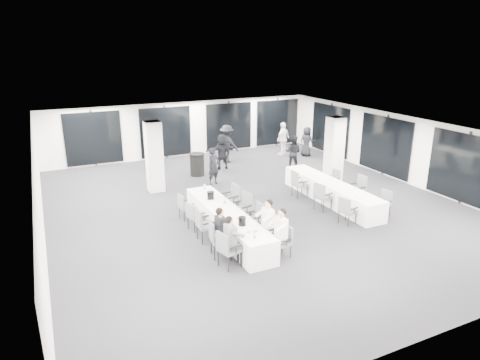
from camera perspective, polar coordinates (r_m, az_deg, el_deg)
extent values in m
cube|color=#25242A|center=(15.61, 1.95, -3.49)|extent=(14.00, 16.00, 0.02)
cube|color=silver|center=(14.81, 2.06, 6.71)|extent=(14.00, 16.00, 0.02)
cube|color=white|center=(13.61, -25.30, -2.23)|extent=(0.02, 16.00, 2.80)
cube|color=white|center=(19.29, 20.92, 3.90)|extent=(0.02, 16.00, 2.80)
cube|color=white|center=(22.37, -7.46, 6.74)|extent=(14.00, 0.02, 2.80)
cube|color=white|center=(9.32, 25.57, -11.41)|extent=(14.00, 0.02, 2.80)
cube|color=black|center=(22.31, -7.40, 6.58)|extent=(13.60, 0.06, 2.50)
cube|color=black|center=(19.93, 18.73, 4.41)|extent=(0.06, 14.00, 2.50)
cube|color=silver|center=(17.11, -11.36, 3.07)|extent=(0.60, 0.60, 2.80)
cube|color=silver|center=(18.16, 12.44, 3.85)|extent=(0.60, 0.60, 2.80)
cube|color=white|center=(13.29, -1.78, -5.64)|extent=(0.90, 5.00, 0.75)
cube|color=white|center=(16.25, 11.98, -1.56)|extent=(0.90, 5.00, 0.75)
cylinder|color=black|center=(19.10, -5.73, 2.07)|extent=(0.63, 0.63, 0.99)
cylinder|color=black|center=(18.97, -5.78, 3.50)|extent=(0.72, 0.72, 0.02)
cube|color=#595C61|center=(11.39, -1.39, -9.27)|extent=(0.61, 0.63, 0.09)
cube|color=#595C61|center=(11.12, -2.37, -8.29)|extent=(0.19, 0.50, 0.50)
cylinder|color=black|center=(11.54, -2.91, -10.37)|extent=(0.04, 0.04, 0.44)
cylinder|color=black|center=(11.24, -1.56, -11.18)|extent=(0.04, 0.04, 0.44)
cylinder|color=black|center=(11.78, -1.22, -9.74)|extent=(0.04, 0.04, 0.44)
cylinder|color=black|center=(11.48, 0.16, -10.51)|extent=(0.04, 0.04, 0.44)
cube|color=black|center=(11.49, -2.25, -7.98)|extent=(0.37, 0.14, 0.04)
cube|color=black|center=(11.11, -0.52, -8.92)|extent=(0.37, 0.14, 0.04)
cube|color=#595C61|center=(11.92, -2.65, -8.00)|extent=(0.58, 0.59, 0.09)
cube|color=#595C61|center=(11.75, -3.80, -6.86)|extent=(0.15, 0.50, 0.49)
cylinder|color=black|center=(12.18, -3.85, -8.79)|extent=(0.04, 0.04, 0.44)
cylinder|color=black|center=(11.81, -3.44, -9.70)|extent=(0.04, 0.04, 0.44)
cylinder|color=black|center=(12.26, -1.87, -8.57)|extent=(0.04, 0.04, 0.44)
cylinder|color=black|center=(11.89, -1.39, -9.47)|extent=(0.04, 0.04, 0.44)
cube|color=black|center=(12.07, -2.95, -6.69)|extent=(0.37, 0.11, 0.04)
cube|color=black|center=(11.60, -2.38, -7.76)|extent=(0.37, 0.11, 0.04)
cube|color=#595C61|center=(12.81, -4.50, -6.08)|extent=(0.50, 0.52, 0.09)
cube|color=#595C61|center=(12.62, -5.55, -5.04)|extent=(0.07, 0.50, 0.50)
cylinder|color=black|center=(13.04, -5.71, -6.94)|extent=(0.04, 0.04, 0.45)
cylinder|color=black|center=(12.67, -5.05, -7.70)|extent=(0.04, 0.04, 0.45)
cylinder|color=black|center=(13.18, -3.92, -6.63)|extent=(0.04, 0.04, 0.45)
cylinder|color=black|center=(12.81, -3.21, -7.37)|extent=(0.04, 0.04, 0.45)
cube|color=black|center=(12.97, -4.95, -4.88)|extent=(0.37, 0.05, 0.04)
cube|color=black|center=(12.50, -4.08, -5.77)|extent=(0.37, 0.05, 0.04)
cube|color=#595C61|center=(13.62, -5.87, -4.86)|extent=(0.54, 0.55, 0.08)
cube|color=#595C61|center=(13.42, -6.66, -4.06)|extent=(0.16, 0.44, 0.44)
cylinder|color=black|center=(13.77, -6.95, -5.71)|extent=(0.03, 0.03, 0.39)
cylinder|color=black|center=(13.47, -6.07, -6.24)|extent=(0.03, 0.03, 0.39)
cylinder|color=black|center=(13.96, -5.61, -5.33)|extent=(0.03, 0.03, 0.39)
cylinder|color=black|center=(13.66, -4.71, -5.83)|extent=(0.03, 0.03, 0.39)
cube|color=black|center=(13.75, -6.44, -3.93)|extent=(0.33, 0.12, 0.04)
cube|color=black|center=(13.37, -5.32, -4.53)|extent=(0.33, 0.12, 0.04)
cube|color=#595C61|center=(14.46, -7.13, -3.60)|extent=(0.47, 0.49, 0.07)
cube|color=#595C61|center=(14.30, -7.90, -2.83)|extent=(0.11, 0.43, 0.42)
cylinder|color=black|center=(14.63, -8.06, -4.33)|extent=(0.03, 0.03, 0.38)
cylinder|color=black|center=(14.32, -7.44, -4.81)|extent=(0.03, 0.03, 0.38)
cylinder|color=black|center=(14.77, -6.76, -4.06)|extent=(0.03, 0.03, 0.38)
cylinder|color=black|center=(14.47, -6.13, -4.52)|extent=(0.03, 0.03, 0.38)
cube|color=black|center=(14.60, -7.54, -2.75)|extent=(0.31, 0.08, 0.04)
cube|color=black|center=(14.21, -6.76, -3.31)|extent=(0.31, 0.08, 0.04)
cube|color=#595C61|center=(11.94, 5.52, -8.35)|extent=(0.48, 0.50, 0.07)
cube|color=#595C61|center=(11.95, 6.34, -7.03)|extent=(0.11, 0.43, 0.43)
cylinder|color=black|center=(12.02, 6.75, -9.44)|extent=(0.03, 0.03, 0.38)
cylinder|color=black|center=(12.27, 5.65, -8.78)|extent=(0.03, 0.03, 0.38)
cylinder|color=black|center=(11.81, 5.32, -9.91)|extent=(0.03, 0.03, 0.38)
cylinder|color=black|center=(12.07, 4.23, -9.22)|extent=(0.03, 0.03, 0.38)
cube|color=black|center=(11.70, 6.25, -8.08)|extent=(0.32, 0.08, 0.04)
cube|color=black|center=(12.03, 4.86, -7.27)|extent=(0.32, 0.08, 0.04)
cube|color=#595C61|center=(12.50, 3.79, -6.86)|extent=(0.54, 0.56, 0.08)
cube|color=#595C61|center=(12.52, 4.61, -5.47)|extent=(0.14, 0.47, 0.47)
cylinder|color=black|center=(12.58, 5.07, -7.97)|extent=(0.04, 0.04, 0.42)
cylinder|color=black|center=(12.86, 3.91, -7.33)|extent=(0.04, 0.04, 0.42)
cylinder|color=black|center=(12.35, 3.61, -8.46)|extent=(0.04, 0.04, 0.42)
cylinder|color=black|center=(12.64, 2.46, -7.79)|extent=(0.04, 0.04, 0.42)
cube|color=black|center=(12.25, 4.54, -6.53)|extent=(0.35, 0.10, 0.04)
cube|color=black|center=(12.61, 3.08, -5.76)|extent=(0.35, 0.10, 0.04)
cube|color=#595C61|center=(13.22, 1.89, -5.35)|extent=(0.50, 0.52, 0.08)
cube|color=#595C61|center=(13.22, 2.76, -4.04)|extent=(0.09, 0.48, 0.48)
cylinder|color=black|center=(13.26, 3.11, -6.49)|extent=(0.04, 0.04, 0.42)
cylinder|color=black|center=(13.58, 2.20, -5.86)|extent=(0.04, 0.04, 0.42)
cylinder|color=black|center=(13.07, 1.55, -6.86)|extent=(0.04, 0.04, 0.42)
cylinder|color=black|center=(13.39, 0.66, -6.20)|extent=(0.04, 0.04, 0.42)
cube|color=black|center=(12.95, 2.48, -5.03)|extent=(0.35, 0.06, 0.04)
cube|color=black|center=(13.36, 1.34, -4.27)|extent=(0.35, 0.06, 0.04)
cube|color=#595C61|center=(13.95, 0.23, -3.96)|extent=(0.61, 0.62, 0.09)
cube|color=#595C61|center=(13.99, 0.99, -2.62)|extent=(0.18, 0.50, 0.50)
cylinder|color=black|center=(14.03, 1.48, -5.01)|extent=(0.04, 0.04, 0.44)
cylinder|color=black|center=(14.33, 0.35, -4.49)|extent=(0.04, 0.04, 0.44)
cylinder|color=black|center=(13.77, 0.10, -5.46)|extent=(0.04, 0.04, 0.44)
cylinder|color=black|center=(14.08, -1.01, -4.92)|extent=(0.04, 0.04, 0.44)
cube|color=black|center=(13.69, 0.95, -3.58)|extent=(0.37, 0.13, 0.04)
cube|color=black|center=(14.08, -0.46, -2.95)|extent=(0.37, 0.13, 0.04)
cube|color=#595C61|center=(14.78, -1.40, -2.68)|extent=(0.55, 0.57, 0.09)
cube|color=#595C61|center=(14.79, -0.61, -1.45)|extent=(0.12, 0.50, 0.50)
cylinder|color=black|center=(14.80, -0.24, -3.74)|extent=(0.04, 0.04, 0.44)
cylinder|color=black|center=(15.15, -1.09, -3.22)|extent=(0.04, 0.04, 0.44)
cylinder|color=black|center=(14.60, -1.70, -4.07)|extent=(0.04, 0.04, 0.44)
cylinder|color=black|center=(14.95, -2.53, -3.53)|extent=(0.04, 0.04, 0.44)
cube|color=black|center=(14.50, -0.87, -2.32)|extent=(0.37, 0.08, 0.04)
cube|color=black|center=(14.94, -1.93, -1.71)|extent=(0.37, 0.08, 0.04)
cube|color=#595C61|center=(14.39, 14.17, -4.04)|extent=(0.55, 0.57, 0.08)
cube|color=#595C61|center=(14.13, 13.74, -3.27)|extent=(0.17, 0.45, 0.45)
cylinder|color=black|center=(14.43, 13.01, -4.91)|extent=(0.04, 0.04, 0.40)
cylinder|color=black|center=(14.22, 14.27, -5.35)|extent=(0.04, 0.04, 0.40)
cylinder|color=black|center=(14.73, 13.94, -4.51)|extent=(0.04, 0.04, 0.40)
cylinder|color=black|center=(14.52, 15.18, -4.94)|extent=(0.04, 0.04, 0.40)
cube|color=black|center=(14.46, 13.45, -3.17)|extent=(0.33, 0.12, 0.04)
cube|color=black|center=(14.20, 15.02, -3.69)|extent=(0.33, 0.12, 0.04)
cube|color=#595C61|center=(15.37, 11.02, -2.23)|extent=(0.60, 0.62, 0.09)
cube|color=#595C61|center=(15.10, 10.51, -1.41)|extent=(0.18, 0.49, 0.49)
cylinder|color=black|center=(15.43, 9.85, -3.11)|extent=(0.04, 0.04, 0.44)
cylinder|color=black|center=(15.18, 11.06, -3.55)|extent=(0.04, 0.04, 0.44)
cylinder|color=black|center=(15.74, 10.86, -2.75)|extent=(0.04, 0.04, 0.44)
cylinder|color=black|center=(15.49, 12.07, -3.17)|extent=(0.04, 0.04, 0.44)
cube|color=black|center=(15.46, 10.30, -1.35)|extent=(0.36, 0.13, 0.04)
cube|color=black|center=(15.15, 11.83, -1.85)|extent=(0.36, 0.13, 0.04)
cube|color=#595C61|center=(16.52, 7.99, -0.60)|extent=(0.53, 0.55, 0.09)
cube|color=#595C61|center=(16.32, 7.31, 0.27)|extent=(0.10, 0.50, 0.50)
cylinder|color=black|center=(16.68, 6.94, -1.33)|extent=(0.04, 0.04, 0.44)
cylinder|color=black|center=(16.33, 7.66, -1.80)|extent=(0.04, 0.04, 0.44)
cylinder|color=black|center=(16.88, 8.23, -1.15)|extent=(0.04, 0.04, 0.44)
cylinder|color=black|center=(16.53, 8.97, -1.60)|extent=(0.04, 0.04, 0.44)
cube|color=black|center=(16.69, 7.56, 0.27)|extent=(0.37, 0.07, 0.04)
cube|color=black|center=(16.24, 8.48, -0.27)|extent=(0.37, 0.07, 0.04)
cube|color=#595C61|center=(15.37, 18.45, -3.09)|extent=(0.50, 0.52, 0.07)
cube|color=#595C61|center=(15.44, 18.99, -2.05)|extent=(0.13, 0.43, 0.43)
cylinder|color=black|center=(15.49, 19.32, -3.92)|extent=(0.03, 0.03, 0.38)
cylinder|color=black|center=(15.69, 18.23, -3.53)|extent=(0.03, 0.03, 0.38)
cylinder|color=black|center=(15.21, 18.50, -4.24)|extent=(0.03, 0.03, 0.38)
cylinder|color=black|center=(15.41, 17.40, -3.84)|extent=(0.03, 0.03, 0.38)
cube|color=black|center=(15.19, 19.20, -2.78)|extent=(0.32, 0.09, 0.04)
cube|color=black|center=(15.44, 17.82, -2.30)|extent=(0.32, 0.09, 0.04)
cube|color=#595C61|center=(16.28, 15.24, -1.34)|extent=(0.51, 0.54, 0.09)
cube|color=#595C61|center=(16.34, 15.98, -0.26)|extent=(0.08, 0.50, 0.50)
cylinder|color=black|center=(16.34, 16.23, -2.35)|extent=(0.04, 0.04, 0.45)
cylinder|color=black|center=(16.66, 15.29, -1.88)|extent=(0.04, 0.04, 0.45)
cylinder|color=black|center=(16.08, 15.03, -2.58)|extent=(0.04, 0.04, 0.45)
cylinder|color=black|center=(16.40, 14.10, -2.10)|extent=(0.04, 0.04, 0.45)
cube|color=black|center=(16.02, 15.89, -1.01)|extent=(0.37, 0.05, 0.04)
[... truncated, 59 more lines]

